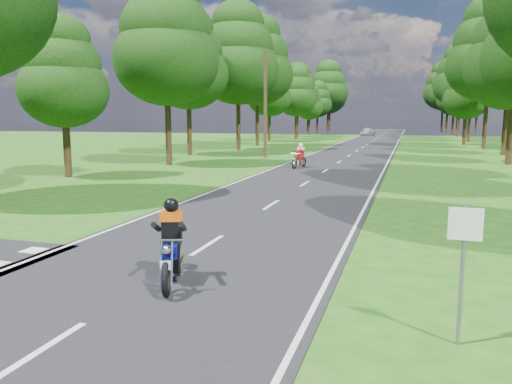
% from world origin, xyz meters
% --- Properties ---
extents(ground, '(160.00, 160.00, 0.00)m').
position_xyz_m(ground, '(0.00, 0.00, 0.00)').
color(ground, '#155012').
rests_on(ground, ground).
extents(main_road, '(7.00, 140.00, 0.02)m').
position_xyz_m(main_road, '(0.00, 50.00, 0.01)').
color(main_road, black).
rests_on(main_road, ground).
extents(road_markings, '(7.40, 140.00, 0.01)m').
position_xyz_m(road_markings, '(-0.14, 48.13, 0.02)').
color(road_markings, silver).
rests_on(road_markings, main_road).
extents(treeline, '(40.00, 115.35, 14.78)m').
position_xyz_m(treeline, '(1.43, 60.06, 8.25)').
color(treeline, black).
rests_on(treeline, ground).
extents(telegraph_pole, '(1.20, 0.26, 8.00)m').
position_xyz_m(telegraph_pole, '(-6.00, 28.00, 4.07)').
color(telegraph_pole, '#382616').
rests_on(telegraph_pole, ground).
extents(road_sign, '(0.45, 0.07, 2.00)m').
position_xyz_m(road_sign, '(5.50, -2.01, 1.34)').
color(road_sign, slate).
rests_on(road_sign, ground).
extents(rider_near_blue, '(1.29, 2.05, 1.62)m').
position_xyz_m(rider_near_blue, '(0.41, -0.78, 0.83)').
color(rider_near_blue, navy).
rests_on(rider_near_blue, main_road).
extents(rider_far_red, '(0.93, 1.92, 1.53)m').
position_xyz_m(rider_far_red, '(-1.82, 21.19, 0.79)').
color(rider_far_red, '#AA1C0D').
rests_on(rider_far_red, main_road).
extents(distant_car, '(2.79, 4.29, 1.36)m').
position_xyz_m(distant_car, '(-2.15, 77.38, 0.70)').
color(distant_car, silver).
rests_on(distant_car, main_road).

